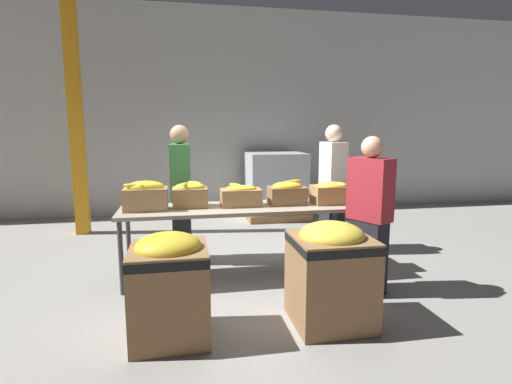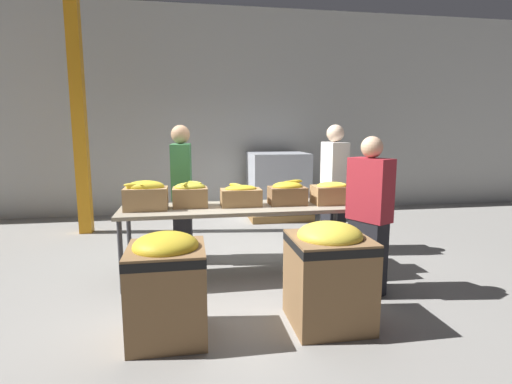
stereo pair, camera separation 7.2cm
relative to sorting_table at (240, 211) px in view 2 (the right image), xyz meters
The scene contains 15 objects.
ground_plane 0.76m from the sorting_table, ahead, with size 30.00×30.00×0.00m, color gray.
wall_back 3.88m from the sorting_table, 90.00° to the left, with size 16.00×0.08×4.00m.
sorting_table is the anchor object (origin of this frame).
banana_box_0 1.04m from the sorting_table, behind, with size 0.46×0.28×0.32m.
banana_box_1 0.59m from the sorting_table, behind, with size 0.38×0.29×0.29m.
banana_box_2 0.18m from the sorting_table, 53.70° to the left, with size 0.45×0.28×0.26m.
banana_box_3 0.59m from the sorting_table, ahead, with size 0.43×0.29×0.28m.
banana_box_4 1.10m from the sorting_table, ahead, with size 0.45×0.31×0.26m.
volunteer_0 0.92m from the sorting_table, 134.46° to the left, with size 0.26×0.47×1.72m.
volunteer_1 1.41m from the sorting_table, 29.38° to the right, with size 0.39×0.48×1.61m.
volunteer_2 1.56m from the sorting_table, 27.49° to the left, with size 0.23×0.46×1.73m.
donation_bin_0 1.50m from the sorting_table, 120.72° to the right, with size 0.61×0.61×0.87m.
donation_bin_1 1.43m from the sorting_table, 64.55° to the right, with size 0.65×0.65×0.90m.
support_pillar 3.46m from the sorting_table, 133.37° to the left, with size 0.19×0.19×4.00m.
pallet_stack_0 3.19m from the sorting_table, 69.47° to the left, with size 1.15×1.15×1.23m.
Camera 2 is at (-0.56, -4.37, 1.68)m, focal length 28.00 mm.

